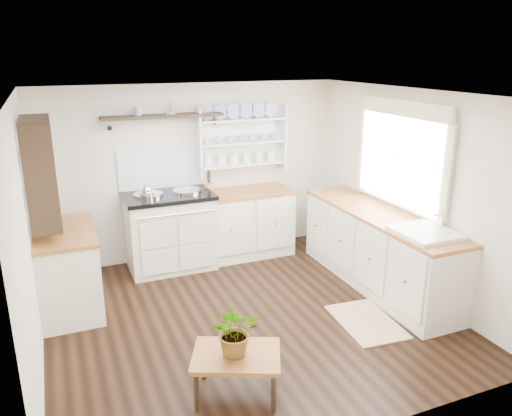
% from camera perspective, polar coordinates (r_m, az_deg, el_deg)
% --- Properties ---
extents(floor, '(4.00, 3.80, 0.01)m').
position_cam_1_polar(floor, '(5.41, -1.03, -12.20)').
color(floor, black).
rests_on(floor, ground).
extents(wall_back, '(4.00, 0.02, 2.30)m').
position_cam_1_polar(wall_back, '(6.68, -7.11, 4.11)').
color(wall_back, beige).
rests_on(wall_back, ground).
extents(wall_right, '(0.02, 3.80, 2.30)m').
position_cam_1_polar(wall_right, '(5.94, 17.16, 1.78)').
color(wall_right, beige).
rests_on(wall_right, ground).
extents(wall_left, '(0.02, 3.80, 2.30)m').
position_cam_1_polar(wall_left, '(4.64, -24.77, -3.39)').
color(wall_left, beige).
rests_on(wall_left, ground).
extents(ceiling, '(4.00, 3.80, 0.01)m').
position_cam_1_polar(ceiling, '(4.72, -1.18, 12.89)').
color(ceiling, white).
rests_on(ceiling, wall_back).
extents(window, '(0.08, 1.55, 1.22)m').
position_cam_1_polar(window, '(5.93, 16.21, 5.96)').
color(window, white).
rests_on(window, wall_right).
extents(aga_cooker, '(1.10, 0.76, 1.01)m').
position_cam_1_polar(aga_cooker, '(6.46, -9.82, -2.51)').
color(aga_cooker, beige).
rests_on(aga_cooker, floor).
extents(back_cabinets, '(1.27, 0.63, 0.90)m').
position_cam_1_polar(back_cabinets, '(6.78, -1.32, -1.63)').
color(back_cabinets, silver).
rests_on(back_cabinets, floor).
extents(right_cabinets, '(0.62, 2.43, 0.90)m').
position_cam_1_polar(right_cabinets, '(6.05, 13.78, -4.56)').
color(right_cabinets, silver).
rests_on(right_cabinets, floor).
extents(belfast_sink, '(0.55, 0.60, 0.45)m').
position_cam_1_polar(belfast_sink, '(5.39, 18.70, -3.86)').
color(belfast_sink, white).
rests_on(belfast_sink, right_cabinets).
extents(left_cabinets, '(0.62, 1.13, 0.90)m').
position_cam_1_polar(left_cabinets, '(5.72, -20.71, -6.53)').
color(left_cabinets, silver).
rests_on(left_cabinets, floor).
extents(plate_rack, '(1.20, 0.22, 0.90)m').
position_cam_1_polar(plate_rack, '(6.77, -1.80, 7.91)').
color(plate_rack, white).
rests_on(plate_rack, wall_back).
extents(high_shelf, '(1.50, 0.29, 0.16)m').
position_cam_1_polar(high_shelf, '(6.34, -10.59, 10.21)').
color(high_shelf, black).
rests_on(high_shelf, wall_back).
extents(left_shelving, '(0.28, 0.80, 1.05)m').
position_cam_1_polar(left_shelving, '(5.40, -23.42, 3.97)').
color(left_shelving, black).
rests_on(left_shelving, wall_left).
extents(kettle, '(0.17, 0.17, 0.21)m').
position_cam_1_polar(kettle, '(6.13, -12.36, 1.54)').
color(kettle, silver).
rests_on(kettle, aga_cooker).
extents(utensil_crock, '(0.11, 0.11, 0.12)m').
position_cam_1_polar(utensil_crock, '(6.56, -5.43, 2.30)').
color(utensil_crock, '#A4773C').
rests_on(utensil_crock, back_cabinets).
extents(center_table, '(0.84, 0.74, 0.38)m').
position_cam_1_polar(center_table, '(4.16, -2.26, -16.83)').
color(center_table, brown).
rests_on(center_table, floor).
extents(potted_plant, '(0.43, 0.40, 0.41)m').
position_cam_1_polar(potted_plant, '(4.02, -2.30, -13.86)').
color(potted_plant, '#3F7233').
rests_on(potted_plant, center_table).
extents(floor_rug, '(0.61, 0.89, 0.02)m').
position_cam_1_polar(floor_rug, '(5.40, 12.48, -12.58)').
color(floor_rug, tan).
rests_on(floor_rug, floor).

